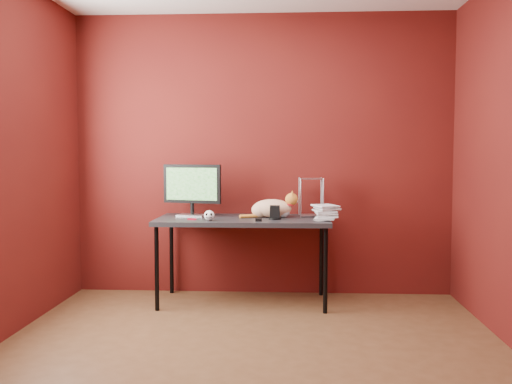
# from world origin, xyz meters

# --- Properties ---
(room) EXTENTS (3.52, 3.52, 2.61)m
(room) POSITION_xyz_m (0.00, 0.00, 1.45)
(room) COLOR #51331B
(room) RESTS_ON ground
(desk) EXTENTS (1.50, 0.70, 0.75)m
(desk) POSITION_xyz_m (-0.15, 1.37, 0.70)
(desk) COLOR black
(desk) RESTS_ON ground
(monitor) EXTENTS (0.53, 0.22, 0.46)m
(monitor) POSITION_xyz_m (-0.61, 1.46, 1.01)
(monitor) COLOR silver
(monitor) RESTS_ON desk
(cat) EXTENTS (0.51, 0.20, 0.24)m
(cat) POSITION_xyz_m (0.10, 1.42, 0.83)
(cat) COLOR orange
(cat) RESTS_ON desk
(skull_mug) EXTENTS (0.09, 0.09, 0.09)m
(skull_mug) POSITION_xyz_m (-0.42, 1.15, 0.79)
(skull_mug) COLOR white
(skull_mug) RESTS_ON desk
(speaker) EXTENTS (0.10, 0.10, 0.12)m
(speaker) POSITION_xyz_m (0.13, 1.27, 0.81)
(speaker) COLOR black
(speaker) RESTS_ON desk
(book_stack) EXTENTS (0.25, 0.28, 1.40)m
(book_stack) POSITION_xyz_m (0.48, 1.29, 1.45)
(book_stack) COLOR beige
(book_stack) RESTS_ON desk
(wire_rack) EXTENTS (0.21, 0.18, 0.35)m
(wire_rack) POSITION_xyz_m (0.45, 1.55, 0.92)
(wire_rack) COLOR silver
(wire_rack) RESTS_ON desk
(pocket_knife) EXTENTS (0.08, 0.02, 0.01)m
(pocket_knife) POSITION_xyz_m (-0.57, 1.20, 0.76)
(pocket_knife) COLOR #AC0D23
(pocket_knife) RESTS_ON desk
(black_gadget) EXTENTS (0.05, 0.03, 0.03)m
(black_gadget) POSITION_xyz_m (-0.00, 1.13, 0.76)
(black_gadget) COLOR black
(black_gadget) RESTS_ON desk
(washer) EXTENTS (0.04, 0.04, 0.00)m
(washer) POSITION_xyz_m (-0.01, 1.23, 0.75)
(washer) COLOR silver
(washer) RESTS_ON desk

